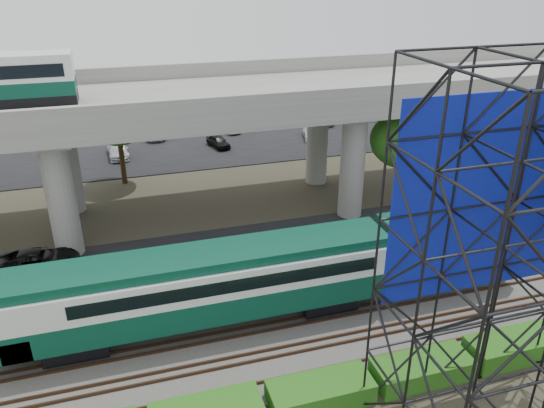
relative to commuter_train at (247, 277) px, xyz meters
name	(u,v)px	position (x,y,z in m)	size (l,w,h in m)	color
ground	(270,344)	(0.62, -2.00, -2.88)	(140.00, 140.00, 0.00)	#474233
ballast_bed	(260,319)	(0.62, 0.00, -2.78)	(90.00, 12.00, 0.20)	slate
service_road	(226,246)	(0.62, 8.50, -2.84)	(90.00, 5.00, 0.08)	black
parking_lot	(179,142)	(0.62, 32.00, -2.84)	(90.00, 18.00, 0.08)	black
harbor_water	(158,96)	(0.62, 54.00, -2.87)	(140.00, 40.00, 0.03)	#496379
rail_tracks	(259,316)	(0.62, 0.00, -2.60)	(90.00, 9.52, 0.16)	#472D1E
commuter_train	(247,277)	(0.00, 0.00, 0.00)	(29.30, 3.06, 4.30)	black
overpass	(190,108)	(-0.42, 14.00, 5.33)	(80.00, 12.00, 12.40)	#9E9B93
scaffold_tower	(532,278)	(7.83, -9.98, 4.59)	(9.36, 6.36, 15.00)	black
hedge_strip	(321,391)	(1.63, -6.30, -2.32)	(34.60, 1.80, 1.20)	#215814
trees	(141,148)	(-4.05, 14.17, 2.69)	(40.94, 16.94, 7.69)	#382314
suv	(39,260)	(-11.10, 8.80, -2.13)	(2.23, 4.84, 1.34)	black
parked_cars	(193,136)	(2.10, 31.58, -2.20)	(38.87, 9.61, 1.31)	silver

